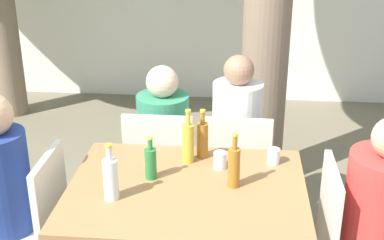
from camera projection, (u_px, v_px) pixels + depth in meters
name	position (u px, v px, depth m)	size (l,w,h in m)	color
dining_table_front	(187.00, 202.00, 2.80)	(1.23, 0.96, 0.77)	#996B42
patio_chair_0	(33.00, 220.00, 2.93)	(0.44, 0.44, 0.91)	beige
patio_chair_1	(348.00, 237.00, 2.79)	(0.44, 0.44, 0.91)	beige
patio_chair_2	(161.00, 164.00, 3.53)	(0.44, 0.44, 0.91)	beige
patio_chair_3	(235.00, 167.00, 3.49)	(0.44, 0.44, 0.91)	beige
person_seated_2	(166.00, 149.00, 3.76)	(0.35, 0.58, 1.15)	#383842
person_seated_3	(236.00, 148.00, 3.70)	(0.33, 0.56, 1.24)	#383842
amber_bottle_0	(202.00, 139.00, 3.04)	(0.07, 0.07, 0.29)	#9E661E
oil_cruet_1	(188.00, 142.00, 2.98)	(0.07, 0.07, 0.32)	gold
green_bottle_2	(151.00, 162.00, 2.81)	(0.06, 0.06, 0.24)	#287A38
water_bottle_3	(111.00, 178.00, 2.62)	(0.08, 0.08, 0.30)	silver
amber_bottle_4	(234.00, 166.00, 2.73)	(0.06, 0.06, 0.30)	#9E661E
drinking_glass_0	(220.00, 160.00, 2.94)	(0.07, 0.07, 0.09)	white
drinking_glass_1	(274.00, 156.00, 2.99)	(0.07, 0.07, 0.09)	silver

